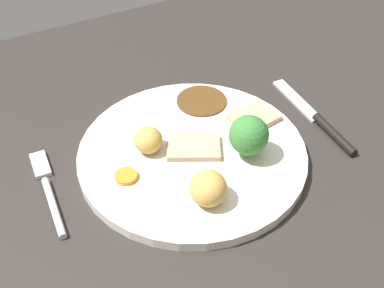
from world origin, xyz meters
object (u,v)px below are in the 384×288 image
object	(u,v)px
roast_potato_right	(148,140)
carrot_coin_front	(126,176)
dinner_plate	(192,154)
meat_slice_main	(193,147)
roast_potato_left	(208,188)
fork	(48,190)
broccoli_floret	(249,135)
knife	(320,121)
meat_slice_under	(254,117)

from	to	relation	value
roast_potato_right	carrot_coin_front	world-z (taller)	roast_potato_right
dinner_plate	roast_potato_right	bearing A→B (deg)	151.33
meat_slice_main	roast_potato_left	xyz separation A→B (cm)	(-2.60, -8.32, 1.57)
carrot_coin_front	fork	xyz separation A→B (cm)	(-8.78, 3.56, -1.30)
meat_slice_main	roast_potato_right	size ratio (longest dim) A/B	1.76
roast_potato_right	broccoli_floret	world-z (taller)	broccoli_floret
broccoli_floret	knife	distance (cm)	14.10
meat_slice_under	roast_potato_right	xyz separation A→B (cm)	(-15.28, 1.34, 1.25)
carrot_coin_front	broccoli_floret	xyz separation A→B (cm)	(15.14, -3.46, 2.95)
dinner_plate	roast_potato_left	bearing A→B (deg)	-106.18
dinner_plate	roast_potato_right	distance (cm)	6.05
knife	roast_potato_right	bearing A→B (deg)	81.59
meat_slice_main	meat_slice_under	xyz separation A→B (cm)	(10.21, 1.34, 0.00)
meat_slice_main	broccoli_floret	world-z (taller)	broccoli_floret
dinner_plate	carrot_coin_front	bearing A→B (deg)	-176.22
broccoli_floret	fork	bearing A→B (deg)	163.65
dinner_plate	meat_slice_under	bearing A→B (deg)	7.33
roast_potato_right	broccoli_floret	bearing A→B (deg)	-32.45
meat_slice_under	knife	distance (cm)	9.56
roast_potato_left	fork	bearing A→B (deg)	144.48
roast_potato_left	dinner_plate	bearing A→B (deg)	73.82
dinner_plate	carrot_coin_front	size ratio (longest dim) A/B	10.60
roast_potato_right	fork	distance (cm)	13.56
fork	knife	size ratio (longest dim) A/B	0.83
roast_potato_left	broccoli_floret	size ratio (longest dim) A/B	0.81
meat_slice_under	broccoli_floret	distance (cm)	7.69
roast_potato_left	knife	xyz separation A→B (cm)	(21.51, 5.94, -2.91)
meat_slice_under	fork	world-z (taller)	meat_slice_under
meat_slice_main	meat_slice_under	bearing A→B (deg)	7.48
meat_slice_main	knife	bearing A→B (deg)	-7.18
broccoli_floret	meat_slice_under	bearing A→B (deg)	49.34
broccoli_floret	knife	bearing A→B (deg)	7.25
carrot_coin_front	knife	distance (cm)	28.58
meat_slice_under	fork	size ratio (longest dim) A/B	0.40
broccoli_floret	fork	xyz separation A→B (cm)	(-23.92, 7.02, -4.25)
dinner_plate	knife	world-z (taller)	dinner_plate
meat_slice_main	roast_potato_left	distance (cm)	8.86
dinner_plate	roast_potato_right	world-z (taller)	roast_potato_right
roast_potato_left	roast_potato_right	bearing A→B (deg)	102.68
roast_potato_right	fork	bearing A→B (deg)	178.87
meat_slice_main	broccoli_floret	xyz separation A→B (cm)	(5.55, -4.08, 2.83)
broccoli_floret	fork	world-z (taller)	broccoli_floret
meat_slice_under	roast_potato_left	size ratio (longest dim) A/B	1.29
meat_slice_under	broccoli_floret	bearing A→B (deg)	-130.66
meat_slice_under	roast_potato_right	size ratio (longest dim) A/B	1.58
roast_potato_right	fork	size ratio (longest dim) A/B	0.25
dinner_plate	carrot_coin_front	xyz separation A→B (cm)	(-9.40, -0.62, 0.98)
roast_potato_left	roast_potato_right	size ratio (longest dim) A/B	1.22
roast_potato_left	carrot_coin_front	distance (cm)	10.53
carrot_coin_front	knife	xyz separation A→B (cm)	(28.50, -1.76, -1.23)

